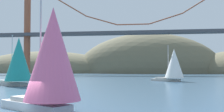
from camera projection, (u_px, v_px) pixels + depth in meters
name	position (u px, v px, depth m)	size (l,w,h in m)	color
headland_left	(44.00, 73.00, 161.62)	(87.66, 44.00, 24.76)	#6B664C
headland_center	(148.00, 73.00, 152.31)	(80.67, 44.00, 43.73)	#6B664C
suspension_bridge	(133.00, 27.00, 114.35)	(128.88, 6.00, 45.12)	brown
sailboat_yellow_sail	(58.00, 60.00, 71.61)	(5.84, 9.92, 10.60)	white
sailboat_pink_spinnaker	(51.00, 58.00, 21.12)	(8.51, 6.81, 9.47)	white
sailboat_white_mainsail	(174.00, 64.00, 65.73)	(8.54, 6.41, 8.69)	#B7B2A8
sailboat_teal_sail	(18.00, 60.00, 50.22)	(9.36, 6.09, 9.39)	#B7B2A8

